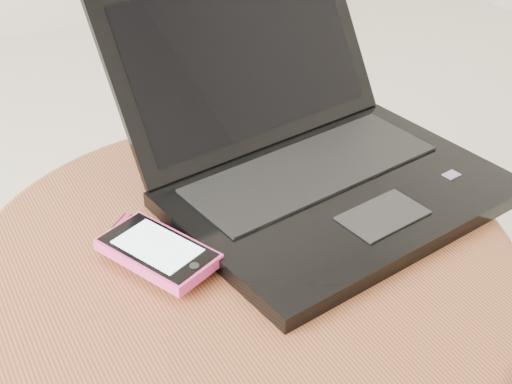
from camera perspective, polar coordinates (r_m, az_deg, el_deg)
table at (r=0.85m, az=-0.98°, el=-10.02°), size 0.61×0.61×0.48m
laptop at (r=0.88m, az=4.36°, el=3.09°), size 0.43×0.44×0.22m
phone_black at (r=0.80m, az=-7.91°, el=-3.86°), size 0.11×0.12×0.01m
phone_pink at (r=0.76m, az=-7.76°, el=-4.67°), size 0.11×0.14×0.02m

